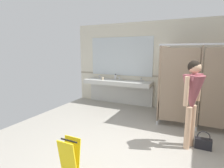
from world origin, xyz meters
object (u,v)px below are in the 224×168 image
object	(u,v)px
handbag	(203,143)
wet_floor_sign	(70,159)
paper_cup	(103,78)
soap_dispenser	(115,77)
person_standing	(193,94)

from	to	relation	value
handbag	wet_floor_sign	size ratio (longest dim) A/B	0.57
handbag	wet_floor_sign	xyz separation A→B (m)	(-1.79, -1.77, 0.21)
paper_cup	soap_dispenser	bearing A→B (deg)	37.76
person_standing	handbag	distance (m)	1.00
soap_dispenser	paper_cup	size ratio (longest dim) A/B	2.00
person_standing	wet_floor_sign	bearing A→B (deg)	-131.49
handbag	paper_cup	size ratio (longest dim) A/B	3.58
person_standing	paper_cup	bearing A→B (deg)	147.06
person_standing	soap_dispenser	world-z (taller)	person_standing
person_standing	wet_floor_sign	world-z (taller)	person_standing
handbag	paper_cup	bearing A→B (deg)	149.82
handbag	soap_dispenser	bearing A→B (deg)	142.91
soap_dispenser	wet_floor_sign	size ratio (longest dim) A/B	0.32
handbag	wet_floor_sign	bearing A→B (deg)	-135.20
handbag	soap_dispenser	xyz separation A→B (m)	(-2.82, 2.13, 0.84)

